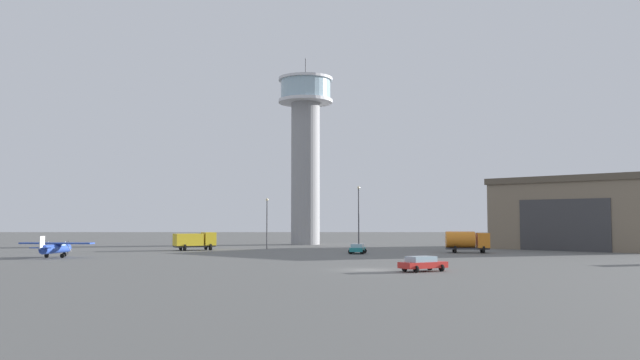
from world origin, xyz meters
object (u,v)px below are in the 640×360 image
at_px(control_tower, 305,143).
at_px(truck_box_yellow, 194,240).
at_px(car_teal, 357,248).
at_px(truck_fuel_tanker_orange, 467,241).
at_px(light_post_north, 358,212).
at_px(light_post_west, 267,219).
at_px(car_red, 422,263).
at_px(airplane_blue, 55,247).

relative_size(control_tower, truck_box_yellow, 5.47).
xyz_separation_m(truck_box_yellow, car_teal, (24.61, -10.10, -0.81)).
bearing_deg(truck_fuel_tanker_orange, light_post_north, 150.81).
xyz_separation_m(truck_fuel_tanker_orange, light_post_west, (-29.57, 12.14, 3.22)).
xyz_separation_m(control_tower, car_red, (12.03, -65.63, -18.97)).
relative_size(airplane_blue, car_teal, 2.12).
bearing_deg(light_post_north, control_tower, 112.54).
relative_size(control_tower, light_post_west, 4.44).
distance_m(airplane_blue, truck_box_yellow, 24.04).
xyz_separation_m(truck_fuel_tanker_orange, car_red, (-11.78, -33.44, -0.97)).
bearing_deg(control_tower, light_post_west, -106.02).
xyz_separation_m(airplane_blue, truck_fuel_tanker_orange, (53.57, 12.38, 0.44)).
bearing_deg(airplane_blue, light_post_west, -38.37).
height_order(airplane_blue, light_post_west, light_post_west).
height_order(airplane_blue, car_red, airplane_blue).
xyz_separation_m(control_tower, airplane_blue, (-29.76, -44.57, -18.43)).
xyz_separation_m(control_tower, light_post_north, (9.01, -21.72, -13.81)).
xyz_separation_m(truck_box_yellow, car_red, (28.59, -41.15, -0.81)).
relative_size(car_red, light_post_west, 0.57).
bearing_deg(car_red, truck_box_yellow, 94.99).
relative_size(airplane_blue, light_post_west, 1.13).
bearing_deg(light_post_north, car_teal, -94.27).
height_order(truck_box_yellow, car_red, truck_box_yellow).
distance_m(control_tower, light_post_north, 27.27).
height_order(airplane_blue, truck_fuel_tanker_orange, truck_fuel_tanker_orange).
distance_m(airplane_blue, car_teal, 39.11).
height_order(control_tower, car_red, control_tower).
bearing_deg(light_post_north, car_red, -86.06).
relative_size(truck_fuel_tanker_orange, light_post_north, 0.62).
bearing_deg(light_post_west, airplane_blue, -134.39).
distance_m(light_post_west, light_post_north, 14.89).
distance_m(airplane_blue, light_post_west, 34.51).
distance_m(truck_box_yellow, car_teal, 26.61).
bearing_deg(airplane_blue, car_red, -110.72).
bearing_deg(light_post_west, car_red, -68.68).
height_order(truck_fuel_tanker_orange, light_post_west, light_post_west).
bearing_deg(truck_fuel_tanker_orange, control_tower, 132.58).
xyz_separation_m(airplane_blue, car_red, (41.79, -21.06, -0.54)).
relative_size(control_tower, light_post_north, 3.62).
height_order(truck_box_yellow, light_post_north, light_post_north).
relative_size(truck_fuel_tanker_orange, car_teal, 1.43).
distance_m(truck_box_yellow, car_red, 50.11).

